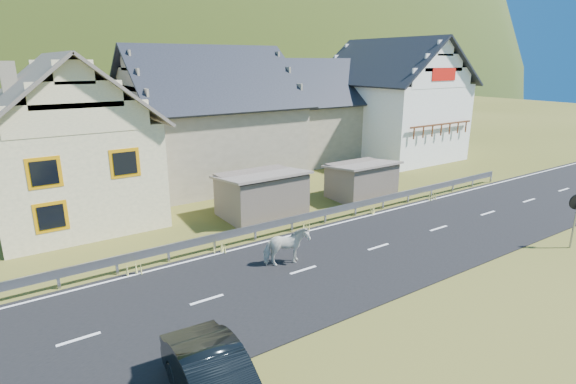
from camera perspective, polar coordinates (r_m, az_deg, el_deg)
ground at (r=19.93m, az=11.39°, el=-6.95°), size 160.00×160.00×0.00m
road at (r=19.92m, az=11.40°, el=-6.90°), size 60.00×7.00×0.04m
lane_markings at (r=19.91m, az=11.40°, el=-6.83°), size 60.00×6.60×0.01m
guardrail at (r=22.27m, az=4.79°, el=-2.60°), size 28.10×0.09×0.75m
shed_left at (r=23.23m, az=-3.40°, el=-0.37°), size 4.30×3.30×2.40m
shed_right at (r=26.65m, az=9.29°, el=1.42°), size 3.80×2.90×2.20m
house_cream at (r=25.15m, az=-26.36°, el=6.86°), size 7.80×9.80×8.30m
house_stone_a at (r=30.45m, az=-10.15°, el=10.19°), size 10.80×9.80×8.90m
house_stone_b at (r=37.27m, az=2.98°, el=10.90°), size 9.80×8.80×8.10m
house_white at (r=38.96m, az=12.98°, el=11.97°), size 8.80×10.80×9.70m
mountain at (r=195.55m, az=-28.33°, el=6.26°), size 440.00×280.00×260.00m
horse at (r=17.65m, az=-0.22°, el=-6.98°), size 1.17×1.90×1.49m
car at (r=11.24m, az=-9.07°, el=-22.92°), size 1.77×4.36×1.41m
traffic_mirror at (r=22.53m, az=32.68°, el=-1.80°), size 0.63×0.32×2.40m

